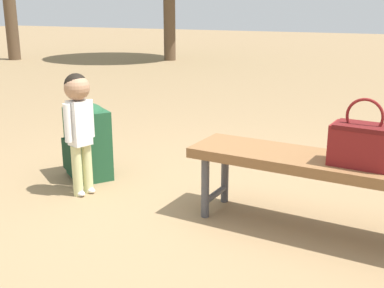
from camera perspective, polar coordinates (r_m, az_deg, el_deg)
name	(u,v)px	position (r m, az deg, el deg)	size (l,w,h in m)	color
ground_plane	(183,213)	(3.15, -1.11, -8.07)	(40.00, 40.00, 0.00)	#8C704C
park_bench	(327,169)	(2.85, 15.48, -2.79)	(1.63, 0.56, 0.45)	brown
handbag	(362,143)	(2.74, 19.18, 0.10)	(0.34, 0.22, 0.37)	maroon
child_standing	(79,116)	(3.37, -13.06, 3.23)	(0.17, 0.22, 0.84)	#CCCC8C
backpack_large	(87,139)	(3.77, -12.09, 0.59)	(0.44, 0.43, 0.61)	#1E4C2D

